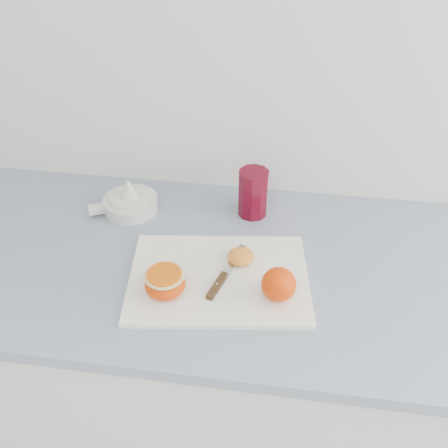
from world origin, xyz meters
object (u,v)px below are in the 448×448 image
object	(u,v)px
counter	(207,373)
half_orange	(165,283)
cutting_board	(219,278)
citrus_juicer	(130,201)
red_tumbler	(253,195)

from	to	relation	value
counter	half_orange	distance (m)	0.50
counter	half_orange	world-z (taller)	half_orange
cutting_board	half_orange	size ratio (longest dim) A/B	4.55
cutting_board	citrus_juicer	distance (m)	0.35
counter	cutting_board	size ratio (longest dim) A/B	6.29
counter	red_tumbler	world-z (taller)	red_tumbler
cutting_board	red_tumbler	bearing A→B (deg)	79.41
cutting_board	half_orange	xyz separation A→B (m)	(-0.10, -0.06, 0.03)
citrus_juicer	red_tumbler	xyz separation A→B (m)	(0.31, 0.03, 0.03)
citrus_juicer	half_orange	bearing A→B (deg)	-60.46
half_orange	cutting_board	bearing A→B (deg)	31.40
half_orange	red_tumbler	size ratio (longest dim) A/B	0.68
counter	cutting_board	bearing A→B (deg)	-56.87
red_tumbler	cutting_board	bearing A→B (deg)	-100.59
citrus_juicer	red_tumbler	size ratio (longest dim) A/B	1.38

